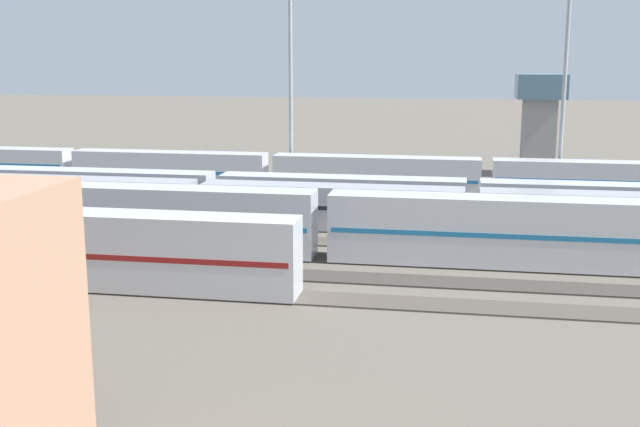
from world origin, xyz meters
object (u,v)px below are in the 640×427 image
at_px(train_on_track_3, 473,201).
at_px(train_on_track_4, 331,207).
at_px(train_on_track_0, 376,173).
at_px(light_mast_0, 290,31).
at_px(control_tower, 539,116).
at_px(train_on_track_6, 169,219).
at_px(light_mast_2, 567,47).

bearing_deg(train_on_track_3, train_on_track_4, 22.21).
xyz_separation_m(train_on_track_0, light_mast_0, (10.19, -2.40, 15.62)).
height_order(train_on_track_0, control_tower, control_tower).
xyz_separation_m(train_on_track_4, light_mast_0, (8.37, -22.40, 15.62)).
relative_size(light_mast_0, control_tower, 2.19).
bearing_deg(train_on_track_6, control_tower, -125.16).
bearing_deg(control_tower, light_mast_2, 95.47).
distance_m(light_mast_2, control_tower, 15.28).
bearing_deg(control_tower, train_on_track_4, 59.59).
height_order(train_on_track_6, train_on_track_3, train_on_track_6).
bearing_deg(train_on_track_0, control_tower, -141.19).
relative_size(train_on_track_3, control_tower, 7.56).
bearing_deg(train_on_track_4, light_mast_0, -69.51).
height_order(train_on_track_6, control_tower, control_tower).
xyz_separation_m(train_on_track_6, train_on_track_0, (-12.99, -30.00, -0.60)).
height_order(train_on_track_0, light_mast_2, light_mast_2).
distance_m(light_mast_0, light_mast_2, 30.24).
distance_m(train_on_track_0, light_mast_0, 18.81).
bearing_deg(light_mast_0, train_on_track_4, 110.49).
height_order(light_mast_0, light_mast_2, light_mast_0).
bearing_deg(light_mast_0, train_on_track_6, 85.06).
height_order(train_on_track_4, train_on_track_0, same).
bearing_deg(control_tower, train_on_track_3, 74.47).
distance_m(train_on_track_0, control_tower, 24.71).
bearing_deg(light_mast_2, train_on_track_3, 61.21).
xyz_separation_m(train_on_track_6, light_mast_0, (-2.80, -32.40, 15.02)).
relative_size(train_on_track_4, control_tower, 9.48).
bearing_deg(train_on_track_4, train_on_track_6, 41.84).
xyz_separation_m(train_on_track_0, train_on_track_3, (-10.42, 15.00, 0.02)).
bearing_deg(light_mast_2, control_tower, -84.53).
distance_m(train_on_track_6, train_on_track_3, 27.81).
bearing_deg(train_on_track_3, train_on_track_6, 32.65).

